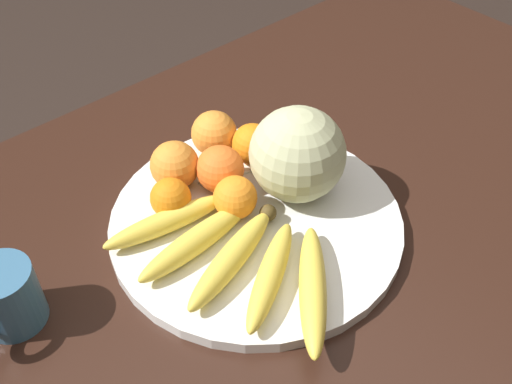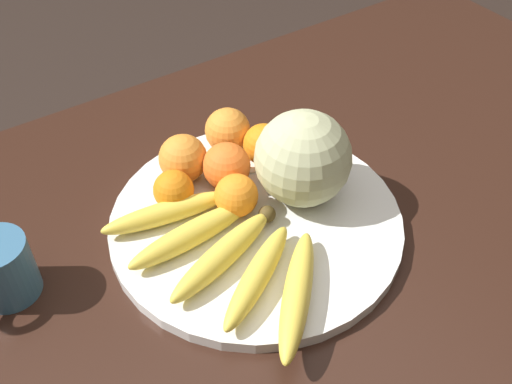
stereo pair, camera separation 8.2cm
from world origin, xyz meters
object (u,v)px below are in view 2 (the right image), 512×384
Objects in this scene: orange_back_left at (174,190)px; orange_back_right at (236,196)px; orange_top_small at (264,144)px; kitchen_table at (302,263)px; orange_front_right at (227,166)px; orange_front_left at (183,158)px; ceramic_mug at (1,271)px; banana_bunch at (227,254)px; melon at (303,158)px; orange_mid_center at (228,130)px; fruit_bowl at (256,221)px; produce_tag at (234,169)px.

orange_back_left is 0.94× the size of orange_back_right.
kitchen_table is at bearing -97.72° from orange_top_small.
orange_front_left is at bearing 131.98° from orange_front_right.
ceramic_mug is (-0.25, -0.01, -0.00)m from orange_back_left.
orange_top_small is at bearing -155.10° from banana_bunch.
orange_front_right is 0.34m from ceramic_mug.
melon is (0.02, 0.04, 0.17)m from kitchen_table.
orange_mid_center is 1.11× the size of orange_top_small.
melon is 1.93× the size of orange_mid_center.
orange_mid_center is 0.06m from orange_top_small.
orange_front_right is (-0.06, 0.12, 0.14)m from kitchen_table.
fruit_bowl is 0.13m from orange_back_left.
ceramic_mug is (-0.39, 0.12, 0.13)m from kitchen_table.
kitchen_table is at bearing -86.31° from orange_mid_center.
kitchen_table is 0.24m from orange_mid_center.
orange_mid_center reaches higher than fruit_bowl.
ceramic_mug is (-0.38, -0.07, -0.01)m from orange_mid_center.
kitchen_table is at bearing -30.97° from fruit_bowl.
orange_mid_center reaches higher than banana_bunch.
orange_top_small is (0.08, 0.02, -0.00)m from orange_front_right.
produce_tag is (0.11, 0.15, -0.02)m from banana_bunch.
melon is 0.11m from orange_back_right.
kitchen_table is 23.05× the size of orange_top_small.
orange_back_right is at bearing -76.28° from orange_front_left.
orange_top_small is (0.02, 0.13, 0.14)m from kitchen_table.
melon is 1.95× the size of orange_front_right.
orange_front_right reaches higher than ceramic_mug.
melon is at bearing -77.68° from orange_mid_center.
banana_bunch is 0.24m from orange_mid_center.
melon is 0.19m from orange_back_left.
banana_bunch is at bearing -26.58° from ceramic_mug.
orange_front_right is 0.06m from orange_back_right.
orange_front_left is 0.09m from orange_mid_center.
orange_front_left reaches higher than ceramic_mug.
ceramic_mug reaches higher than orange_top_small.
orange_front_left is 0.07m from orange_front_right.
orange_mid_center reaches higher than kitchen_table.
kitchen_table is at bearing -116.97° from melon.
orange_front_left is 0.72× the size of ceramic_mug.
orange_back_right reaches higher than kitchen_table.
orange_mid_center is (-0.03, 0.15, -0.03)m from melon.
banana_bunch is at bearing -102.45° from produce_tag.
produce_tag is (-0.02, -0.05, -0.03)m from orange_mid_center.
orange_front_left is 1.25× the size of orange_back_left.
ceramic_mug is (-0.36, -0.03, 0.02)m from produce_tag.
orange_back_left is at bearing 137.89° from orange_back_right.
banana_bunch is at bearing -175.31° from kitchen_table.
orange_front_left is (-0.10, 0.17, 0.14)m from kitchen_table.
orange_back_left is at bearing -148.33° from produce_tag.
fruit_bowl is at bearing -57.57° from orange_back_right.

